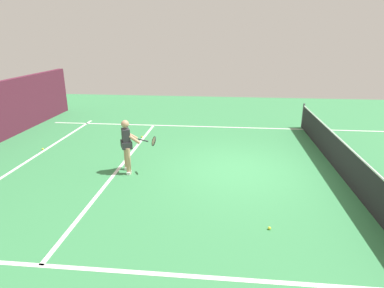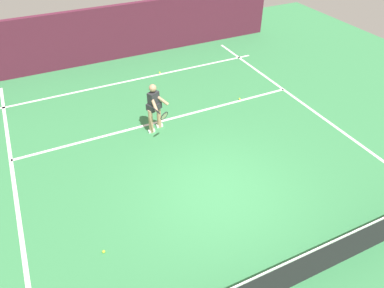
{
  "view_description": "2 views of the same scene",
  "coord_description": "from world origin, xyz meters",
  "px_view_note": "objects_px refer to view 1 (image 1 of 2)",
  "views": [
    {
      "loc": [
        9.02,
        -0.47,
        3.81
      ],
      "look_at": [
        0.41,
        -1.34,
        0.89
      ],
      "focal_mm": 30.46,
      "sensor_mm": 36.0,
      "label": 1
    },
    {
      "loc": [
        3.48,
        5.61,
        6.51
      ],
      "look_at": [
        0.37,
        -0.84,
        1.03
      ],
      "focal_mm": 34.26,
      "sensor_mm": 36.0,
      "label": 2
    }
  ],
  "objects_px": {
    "tennis_player": "(127,144)",
    "tennis_ball_near": "(142,137)",
    "tennis_ball_mid": "(43,149)",
    "tennis_ball_far": "(269,228)"
  },
  "relations": [
    {
      "from": "tennis_player",
      "to": "tennis_ball_mid",
      "type": "height_order",
      "value": "tennis_player"
    },
    {
      "from": "tennis_player",
      "to": "tennis_ball_mid",
      "type": "bearing_deg",
      "value": -113.41
    },
    {
      "from": "tennis_ball_mid",
      "to": "tennis_ball_near",
      "type": "bearing_deg",
      "value": 119.62
    },
    {
      "from": "tennis_player",
      "to": "tennis_ball_far",
      "type": "relative_size",
      "value": 23.48
    },
    {
      "from": "tennis_ball_mid",
      "to": "tennis_ball_far",
      "type": "height_order",
      "value": "same"
    },
    {
      "from": "tennis_player",
      "to": "tennis_ball_far",
      "type": "height_order",
      "value": "tennis_player"
    },
    {
      "from": "tennis_player",
      "to": "tennis_ball_near",
      "type": "bearing_deg",
      "value": -172.27
    },
    {
      "from": "tennis_player",
      "to": "tennis_ball_near",
      "type": "distance_m",
      "value": 3.41
    },
    {
      "from": "tennis_ball_near",
      "to": "tennis_ball_mid",
      "type": "height_order",
      "value": "same"
    },
    {
      "from": "tennis_player",
      "to": "tennis_ball_mid",
      "type": "xyz_separation_m",
      "value": [
        -1.53,
        -3.53,
        -0.81
      ]
    }
  ]
}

